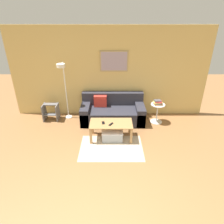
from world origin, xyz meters
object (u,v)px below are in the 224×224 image
object	(u,v)px
side_table	(157,111)
step_stool	(51,112)
coffee_table	(111,126)
cell_phone	(103,123)
floor_lamp	(63,78)
couch	(113,112)
remote_control	(111,124)
book_stack	(158,102)
storage_bin	(112,134)

from	to	relation	value
side_table	step_stool	bearing A→B (deg)	177.25
coffee_table	cell_phone	xyz separation A→B (m)	(-0.19, 0.00, 0.08)
coffee_table	floor_lamp	world-z (taller)	floor_lamp
floor_lamp	side_table	world-z (taller)	floor_lamp
couch	cell_phone	xyz separation A→B (m)	(-0.23, -0.92, 0.17)
remote_control	cell_phone	xyz separation A→B (m)	(-0.19, 0.07, -0.01)
side_table	step_stool	world-z (taller)	side_table
cell_phone	couch	bearing A→B (deg)	68.48
book_stack	cell_phone	distance (m)	1.69
coffee_table	remote_control	distance (m)	0.12
side_table	book_stack	size ratio (longest dim) A/B	2.15
couch	side_table	distance (m)	1.26
couch	coffee_table	size ratio (longest dim) A/B	1.71
couch	floor_lamp	distance (m)	1.64
storage_bin	side_table	world-z (taller)	side_table
remote_control	step_stool	distance (m)	2.03
storage_bin	side_table	distance (m)	1.53
coffee_table	storage_bin	bearing A→B (deg)	-45.97
couch	floor_lamp	world-z (taller)	floor_lamp
floor_lamp	cell_phone	distance (m)	1.65
storage_bin	cell_phone	world-z (taller)	cell_phone
couch	remote_control	size ratio (longest dim) A/B	11.82
cell_phone	floor_lamp	bearing A→B (deg)	131.68
storage_bin	floor_lamp	bearing A→B (deg)	143.50
storage_bin	side_table	xyz separation A→B (m)	(1.26, 0.84, 0.21)
floor_lamp	step_stool	bearing A→B (deg)	177.57
floor_lamp	step_stool	xyz separation A→B (m)	(-0.47, 0.02, -1.00)
coffee_table	step_stool	bearing A→B (deg)	151.30
couch	cell_phone	size ratio (longest dim) A/B	12.66
side_table	book_stack	xyz separation A→B (m)	(-0.01, -0.01, 0.28)
coffee_table	side_table	distance (m)	1.53
book_stack	step_stool	world-z (taller)	book_stack
couch	coffee_table	world-z (taller)	couch
book_stack	cell_phone	xyz separation A→B (m)	(-1.47, -0.80, -0.18)
side_table	cell_phone	distance (m)	1.69
side_table	book_stack	distance (m)	0.28
step_stool	coffee_table	bearing A→B (deg)	-28.70
coffee_table	storage_bin	xyz separation A→B (m)	(0.03, -0.03, -0.23)
side_table	step_stool	size ratio (longest dim) A/B	1.17
step_stool	cell_phone	bearing A→B (deg)	-31.48
book_stack	coffee_table	bearing A→B (deg)	-148.01
floor_lamp	remote_control	xyz separation A→B (m)	(1.27, -1.01, -0.81)
coffee_table	side_table	world-z (taller)	side_table
remote_control	step_stool	xyz separation A→B (m)	(-1.74, 1.03, -0.19)
side_table	coffee_table	bearing A→B (deg)	-147.98
step_stool	remote_control	bearing A→B (deg)	-30.55
coffee_table	step_stool	xyz separation A→B (m)	(-1.74, 0.96, -0.10)
storage_bin	step_stool	bearing A→B (deg)	150.91
couch	floor_lamp	bearing A→B (deg)	179.41
coffee_table	book_stack	xyz separation A→B (m)	(1.28, 0.80, 0.27)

